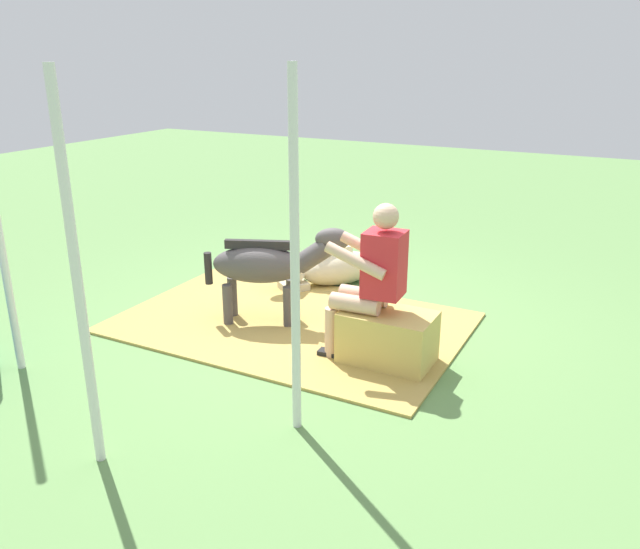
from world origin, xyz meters
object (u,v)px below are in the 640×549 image
(person_seated, at_px, (370,276))
(tent_pole_left, at_px, (295,261))
(tent_pole_mid, at_px, (78,282))
(hay_bale, at_px, (387,338))
(pony_lying, at_px, (331,268))
(pony_standing, at_px, (268,265))

(person_seated, bearing_deg, tent_pole_left, 88.48)
(tent_pole_mid, bearing_deg, hay_bale, -118.17)
(pony_lying, xyz_separation_m, tent_pole_mid, (-0.14, 3.49, 0.99))
(pony_lying, distance_m, tent_pole_mid, 3.63)
(hay_bale, xyz_separation_m, tent_pole_left, (0.19, 1.14, 0.95))
(hay_bale, relative_size, tent_pole_mid, 0.31)
(hay_bale, bearing_deg, tent_pole_left, 80.47)
(person_seated, distance_m, pony_standing, 1.17)
(hay_bale, distance_m, person_seated, 0.53)
(person_seated, relative_size, tent_pole_mid, 0.56)
(person_seated, distance_m, pony_lying, 1.89)
(hay_bale, xyz_separation_m, person_seated, (0.16, 0.01, 0.50))
(person_seated, relative_size, pony_standing, 1.04)
(person_seated, xyz_separation_m, pony_standing, (1.12, -0.27, -0.16))
(hay_bale, distance_m, tent_pole_left, 1.50)
(pony_standing, relative_size, pony_lying, 1.04)
(tent_pole_mid, bearing_deg, pony_lying, -87.66)
(tent_pole_left, height_order, tent_pole_mid, same)
(person_seated, height_order, tent_pole_left, tent_pole_left)
(person_seated, bearing_deg, pony_standing, -13.49)
(pony_lying, xyz_separation_m, tent_pole_left, (-1.04, 2.59, 0.99))
(tent_pole_left, bearing_deg, person_seated, -91.52)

